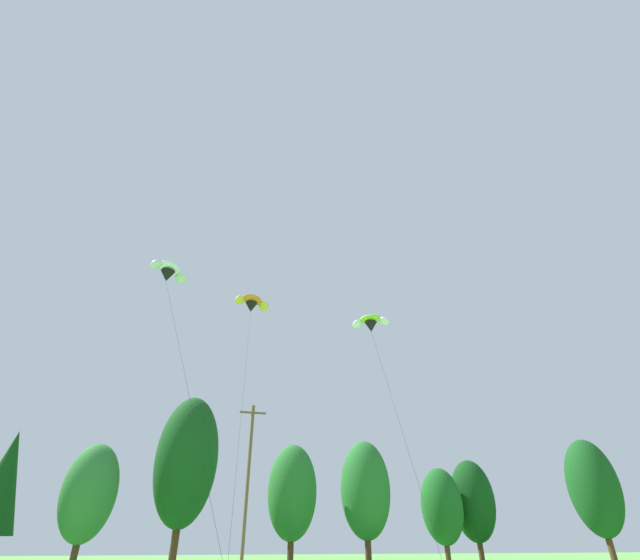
% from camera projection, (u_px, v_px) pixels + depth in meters
% --- Properties ---
extents(treeline_tree_c, '(3.97, 3.97, 10.76)m').
position_uv_depth(treeline_tree_c, '(3.00, 481.00, 36.39)').
color(treeline_tree_c, '#472D19').
rests_on(treeline_tree_c, ground_plane).
extents(treeline_tree_d, '(4.51, 4.51, 10.04)m').
position_uv_depth(treeline_tree_d, '(89.00, 492.00, 37.60)').
color(treeline_tree_d, '#472D19').
rests_on(treeline_tree_d, ground_plane).
extents(treeline_tree_e, '(5.95, 5.95, 15.38)m').
position_uv_depth(treeline_tree_e, '(187.00, 460.00, 42.90)').
color(treeline_tree_e, '#472D19').
rests_on(treeline_tree_e, ground_plane).
extents(treeline_tree_f, '(4.76, 4.76, 10.97)m').
position_uv_depth(treeline_tree_f, '(292.00, 491.00, 42.81)').
color(treeline_tree_f, '#472D19').
rests_on(treeline_tree_f, ground_plane).
extents(treeline_tree_g, '(4.88, 4.88, 11.42)m').
position_uv_depth(treeline_tree_g, '(365.00, 489.00, 43.37)').
color(treeline_tree_g, '#472D19').
rests_on(treeline_tree_g, ground_plane).
extents(treeline_tree_h, '(4.33, 4.33, 9.38)m').
position_uv_depth(treeline_tree_h, '(442.00, 506.00, 46.30)').
color(treeline_tree_h, '#472D19').
rests_on(treeline_tree_h, ground_plane).
extents(treeline_tree_i, '(4.64, 4.64, 10.50)m').
position_uv_depth(treeline_tree_i, '(473.00, 500.00, 48.48)').
color(treeline_tree_i, '#472D19').
rests_on(treeline_tree_i, ground_plane).
extents(treeline_tree_j, '(5.14, 5.14, 12.36)m').
position_uv_depth(treeline_tree_j, '(593.00, 487.00, 47.21)').
color(treeline_tree_j, '#472D19').
rests_on(treeline_tree_j, ground_plane).
extents(utility_pole, '(2.20, 0.26, 12.28)m').
position_uv_depth(utility_pole, '(248.00, 482.00, 33.93)').
color(utility_pole, brown).
rests_on(utility_pole, ground_plane).
extents(parafoil_kite_high_white, '(7.05, 10.69, 19.12)m').
position_uv_depth(parafoil_kite_high_white, '(168.00, 272.00, 32.35)').
color(parafoil_kite_high_white, white).
extents(parafoil_kite_mid_lime_white, '(4.34, 13.90, 16.44)m').
position_uv_depth(parafoil_kite_mid_lime_white, '(371.00, 323.00, 33.91)').
color(parafoil_kite_mid_lime_white, '#93D633').
extents(parafoil_kite_far_orange, '(4.01, 22.74, 23.99)m').
position_uv_depth(parafoil_kite_far_orange, '(252.00, 303.00, 46.52)').
color(parafoil_kite_far_orange, orange).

